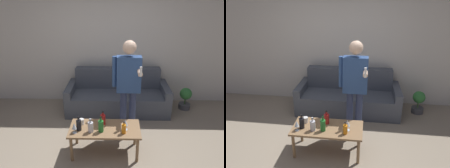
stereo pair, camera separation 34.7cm
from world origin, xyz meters
TOP-DOWN VIEW (x-y plane):
  - ground_plane at (0.00, 0.00)m, footprint 16.00×16.00m
  - wall_back at (0.00, 2.08)m, footprint 8.00×0.06m
  - couch at (0.26, 1.60)m, footprint 2.07×0.82m
  - coffee_table at (0.06, 0.20)m, footprint 1.05×0.51m
  - bottle_orange at (0.01, 0.11)m, footprint 0.08×0.08m
  - bottle_green at (-0.14, 0.10)m, footprint 0.08×0.08m
  - bottle_dark at (0.03, 0.31)m, footprint 0.08×0.08m
  - bottle_yellow at (0.34, 0.07)m, footprint 0.06×0.06m
  - bottle_red at (-0.31, 0.14)m, footprint 0.08×0.08m
  - wine_glass_near at (-0.36, 0.06)m, footprint 0.07×0.07m
  - wine_glass_far at (0.36, 0.16)m, footprint 0.08×0.08m
  - cup_on_table at (-0.30, 0.29)m, footprint 0.08×0.08m
  - person_standing_front at (0.42, 0.74)m, footprint 0.46×0.42m
  - potted_plant at (1.69, 1.65)m, footprint 0.25×0.25m

SIDE VIEW (x-z plane):
  - ground_plane at x=0.00m, z-range 0.00..0.00m
  - potted_plant at x=1.69m, z-range 0.02..0.49m
  - couch at x=0.26m, z-range -0.12..0.72m
  - coffee_table at x=0.06m, z-range 0.17..0.60m
  - cup_on_table at x=-0.30m, z-range 0.43..0.53m
  - bottle_yellow at x=0.34m, z-range 0.42..0.60m
  - bottle_green at x=-0.14m, z-range 0.41..0.62m
  - bottle_dark at x=0.03m, z-range 0.41..0.62m
  - bottle_red at x=-0.31m, z-range 0.41..0.63m
  - bottle_orange at x=0.01m, z-range 0.41..0.65m
  - wine_glass_near at x=-0.36m, z-range 0.46..0.62m
  - wine_glass_far at x=0.36m, z-range 0.47..0.64m
  - person_standing_front at x=0.42m, z-range 0.16..1.79m
  - wall_back at x=0.00m, z-range 0.00..2.70m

